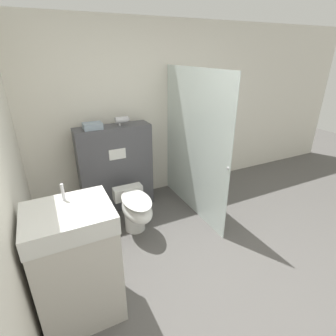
# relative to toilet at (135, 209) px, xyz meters

# --- Properties ---
(ground_plane) EXTENTS (12.00, 12.00, 0.00)m
(ground_plane) POSITION_rel_toilet_xyz_m (0.48, -1.37, -0.32)
(ground_plane) COLOR #565451
(wall_back) EXTENTS (8.00, 0.06, 2.50)m
(wall_back) POSITION_rel_toilet_xyz_m (0.48, 0.94, 0.93)
(wall_back) COLOR silver
(wall_back) RESTS_ON ground_plane
(partition_panel) EXTENTS (0.99, 0.31, 1.20)m
(partition_panel) POSITION_rel_toilet_xyz_m (-0.03, 0.67, 0.28)
(partition_panel) COLOR #4C4C51
(partition_panel) RESTS_ON ground_plane
(shower_glass) EXTENTS (0.04, 1.52, 1.92)m
(shower_glass) POSITION_rel_toilet_xyz_m (0.89, 0.15, 0.64)
(shower_glass) COLOR silver
(shower_glass) RESTS_ON ground_plane
(toilet) EXTENTS (0.37, 0.69, 0.50)m
(toilet) POSITION_rel_toilet_xyz_m (0.00, 0.00, 0.00)
(toilet) COLOR white
(toilet) RESTS_ON ground_plane
(sink_vanity) EXTENTS (0.63, 0.53, 1.18)m
(sink_vanity) POSITION_rel_toilet_xyz_m (-0.79, -0.86, 0.20)
(sink_vanity) COLOR beige
(sink_vanity) RESTS_ON ground_plane
(hair_drier) EXTENTS (0.20, 0.08, 0.12)m
(hair_drier) POSITION_rel_toilet_xyz_m (0.10, 0.64, 0.96)
(hair_drier) COLOR #B7B7BC
(hair_drier) RESTS_ON partition_panel
(folded_towel) EXTENTS (0.23, 0.18, 0.08)m
(folded_towel) POSITION_rel_toilet_xyz_m (-0.28, 0.64, 0.92)
(folded_towel) COLOR #8C9EAD
(folded_towel) RESTS_ON partition_panel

